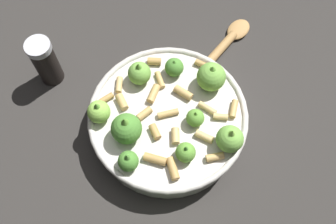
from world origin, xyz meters
TOP-DOWN VIEW (x-y plane):
  - ground_plane at (0.00, 0.00)m, footprint 2.40×2.40m
  - cooking_pan at (-0.00, -0.00)m, footprint 0.25×0.25m
  - pepper_shaker at (-0.08, 0.21)m, footprint 0.04×0.04m
  - wooden_spoon at (0.15, 0.04)m, footprint 0.23×0.05m

SIDE VIEW (x-z plane):
  - ground_plane at x=0.00m, z-range 0.00..0.00m
  - wooden_spoon at x=0.15m, z-range 0.00..0.02m
  - cooking_pan at x=0.00m, z-range -0.02..0.09m
  - pepper_shaker at x=-0.08m, z-range 0.00..0.10m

